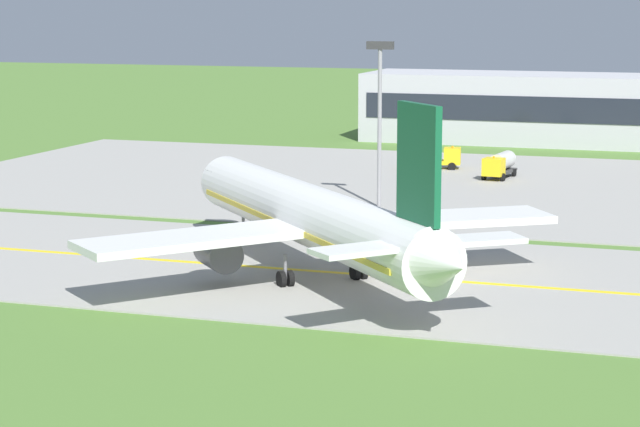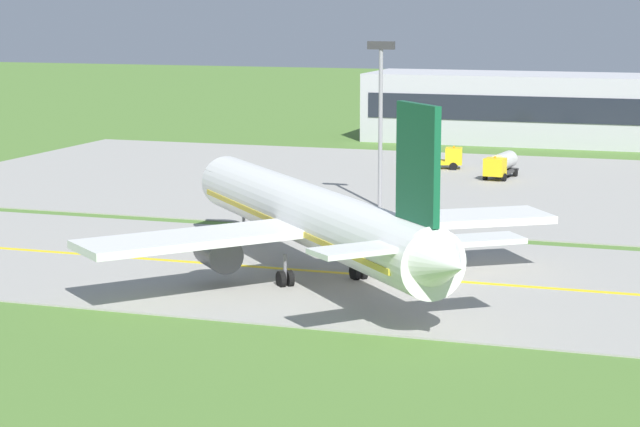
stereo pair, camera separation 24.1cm
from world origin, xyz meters
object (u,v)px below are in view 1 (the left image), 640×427
(service_truck_baggage, at_px, (441,159))
(airplane_lead, at_px, (313,218))
(service_truck_catering, at_px, (500,164))
(apron_light_mast, at_px, (380,103))

(service_truck_baggage, bearing_deg, airplane_lead, -85.62)
(service_truck_catering, bearing_deg, airplane_lead, -93.56)
(airplane_lead, height_order, service_truck_baggage, airplane_lead)
(service_truck_baggage, relative_size, service_truck_catering, 1.08)
(service_truck_baggage, height_order, apron_light_mast, apron_light_mast)
(airplane_lead, bearing_deg, service_truck_catering, 86.44)
(airplane_lead, distance_m, service_truck_catering, 50.62)
(service_truck_baggage, bearing_deg, service_truck_catering, -35.16)
(apron_light_mast, bearing_deg, airplane_lead, -82.72)
(service_truck_catering, height_order, apron_light_mast, apron_light_mast)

